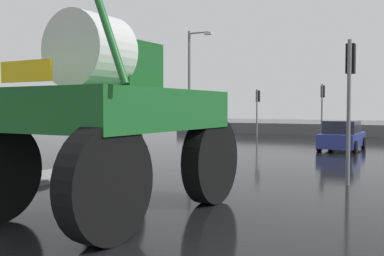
{
  "coord_description": "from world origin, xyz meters",
  "views": [
    {
      "loc": [
        6.31,
        -2.26,
        2.22
      ],
      "look_at": [
        0.68,
        8.72,
        1.64
      ],
      "focal_mm": 42.34,
      "sensor_mm": 36.0,
      "label": 1
    }
  ],
  "objects": [
    {
      "name": "median_island",
      "position": [
        -3.98,
        6.36,
        0.07
      ],
      "size": [
        1.53,
        7.92,
        0.15
      ],
      "primitive_type": "cube",
      "color": "gray",
      "rests_on": "ground"
    },
    {
      "name": "traffic_signal_far_left",
      "position": [
        -0.02,
        30.04,
        2.79
      ],
      "size": [
        0.24,
        0.55,
        3.82
      ],
      "color": "slate",
      "rests_on": "ground"
    },
    {
      "name": "streetlight_far_left",
      "position": [
        -7.46,
        24.44,
        4.03
      ],
      "size": [
        1.72,
        0.24,
        7.22
      ],
      "color": "slate",
      "rests_on": "ground"
    },
    {
      "name": "traffic_signal_far_right",
      "position": [
        -4.76,
        30.04,
        2.58
      ],
      "size": [
        0.24,
        0.55,
        3.54
      ],
      "color": "slate",
      "rests_on": "ground"
    },
    {
      "name": "traffic_signal_near_right",
      "position": [
        4.42,
        11.26,
        3.0
      ],
      "size": [
        0.24,
        0.54,
        4.11
      ],
      "color": "slate",
      "rests_on": "ground"
    },
    {
      "name": "oversize_sprayer",
      "position": [
        0.49,
        5.35,
        2.0
      ],
      "size": [
        4.08,
        5.75,
        4.68
      ],
      "rotation": [
        0.0,
        0.0,
        1.52
      ],
      "color": "black",
      "rests_on": "ground"
    },
    {
      "name": "sedan_ahead",
      "position": [
        2.58,
        21.93,
        0.71
      ],
      "size": [
        1.98,
        4.15,
        1.52
      ],
      "rotation": [
        0.0,
        0.0,
        1.54
      ],
      "color": "navy",
      "rests_on": "ground"
    },
    {
      "name": "bare_tree_left",
      "position": [
        -9.97,
        18.95,
        5.35
      ],
      "size": [
        3.2,
        3.2,
        6.76
      ],
      "color": "#473828",
      "rests_on": "ground"
    },
    {
      "name": "roadside_barrier",
      "position": [
        0.0,
        33.08,
        0.45
      ],
      "size": [
        26.62,
        0.24,
        0.9
      ],
      "primitive_type": "cube",
      "color": "#59595B",
      "rests_on": "ground"
    },
    {
      "name": "ground_plane",
      "position": [
        0.0,
        18.0,
        0.0
      ],
      "size": [
        120.0,
        120.0,
        0.0
      ],
      "primitive_type": "plane",
      "color": "black"
    },
    {
      "name": "traffic_signal_near_left",
      "position": [
        -5.12,
        11.26,
        2.75
      ],
      "size": [
        0.24,
        0.54,
        3.77
      ],
      "color": "slate",
      "rests_on": "ground"
    }
  ]
}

